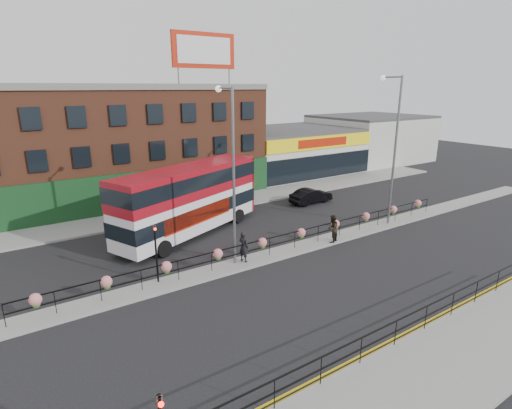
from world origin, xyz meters
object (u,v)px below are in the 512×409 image
pedestrian_a (244,246)px  pedestrian_b (332,229)px  double_decker_bus (190,193)px  lamp_column_east (393,139)px  car (311,196)px  lamp_column_west (231,163)px

pedestrian_a → pedestrian_b: bearing=-111.5°
pedestrian_b → double_decker_bus: bearing=-67.5°
pedestrian_a → lamp_column_east: bearing=-105.7°
car → lamp_column_west: bearing=118.8°
car → lamp_column_east: size_ratio=0.38×
pedestrian_b → lamp_column_east: size_ratio=0.17×
double_decker_bus → lamp_column_east: size_ratio=1.13×
lamp_column_west → pedestrian_b: bearing=-7.8°
double_decker_bus → car: 12.64m
lamp_column_east → lamp_column_west: bearing=178.8°
double_decker_bus → pedestrian_b: (7.03, -6.97, -1.92)m
pedestrian_a → lamp_column_west: bearing=43.6°
car → lamp_column_west: lamp_column_west is taller
car → pedestrian_b: bearing=145.7°
double_decker_bus → pedestrian_a: (0.48, -6.33, -1.91)m
lamp_column_west → lamp_column_east: lamp_column_east is taller
car → pedestrian_a: bearing=121.2°
lamp_column_west → lamp_column_east: (13.38, -0.28, 0.43)m
pedestrian_a → lamp_column_east: 13.93m
car → lamp_column_west: 15.39m
pedestrian_b → lamp_column_west: bearing=-30.5°
car → lamp_column_east: (0.94, -7.52, 5.87)m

